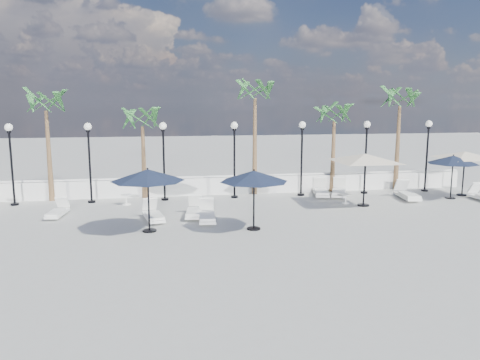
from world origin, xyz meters
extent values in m
plane|color=#9D9D98|center=(0.00, 0.00, 0.00)|extent=(100.00, 100.00, 0.00)
cube|color=silver|center=(0.00, 7.50, 0.45)|extent=(26.00, 0.30, 0.90)
cube|color=silver|center=(0.00, 7.50, 0.97)|extent=(26.00, 0.12, 0.08)
cylinder|color=black|center=(-10.50, 6.50, 0.05)|extent=(0.36, 0.36, 0.10)
cylinder|color=black|center=(-10.50, 6.50, 1.75)|extent=(0.10, 0.10, 3.50)
cylinder|color=black|center=(-10.50, 6.50, 3.45)|extent=(0.18, 0.18, 0.10)
sphere|color=white|center=(-10.50, 6.50, 3.66)|extent=(0.36, 0.36, 0.36)
cylinder|color=black|center=(-7.00, 6.50, 0.05)|extent=(0.36, 0.36, 0.10)
cylinder|color=black|center=(-7.00, 6.50, 1.75)|extent=(0.10, 0.10, 3.50)
cylinder|color=black|center=(-7.00, 6.50, 3.45)|extent=(0.18, 0.18, 0.10)
sphere|color=white|center=(-7.00, 6.50, 3.66)|extent=(0.36, 0.36, 0.36)
cylinder|color=black|center=(-3.50, 6.50, 0.05)|extent=(0.36, 0.36, 0.10)
cylinder|color=black|center=(-3.50, 6.50, 1.75)|extent=(0.10, 0.10, 3.50)
cylinder|color=black|center=(-3.50, 6.50, 3.45)|extent=(0.18, 0.18, 0.10)
sphere|color=white|center=(-3.50, 6.50, 3.66)|extent=(0.36, 0.36, 0.36)
cylinder|color=black|center=(0.00, 6.50, 0.05)|extent=(0.36, 0.36, 0.10)
cylinder|color=black|center=(0.00, 6.50, 1.75)|extent=(0.10, 0.10, 3.50)
cylinder|color=black|center=(0.00, 6.50, 3.45)|extent=(0.18, 0.18, 0.10)
sphere|color=white|center=(0.00, 6.50, 3.66)|extent=(0.36, 0.36, 0.36)
cylinder|color=black|center=(3.50, 6.50, 0.05)|extent=(0.36, 0.36, 0.10)
cylinder|color=black|center=(3.50, 6.50, 1.75)|extent=(0.10, 0.10, 3.50)
cylinder|color=black|center=(3.50, 6.50, 3.45)|extent=(0.18, 0.18, 0.10)
sphere|color=white|center=(3.50, 6.50, 3.66)|extent=(0.36, 0.36, 0.36)
cylinder|color=black|center=(7.00, 6.50, 0.05)|extent=(0.36, 0.36, 0.10)
cylinder|color=black|center=(7.00, 6.50, 1.75)|extent=(0.10, 0.10, 3.50)
cylinder|color=black|center=(7.00, 6.50, 3.45)|extent=(0.18, 0.18, 0.10)
sphere|color=white|center=(7.00, 6.50, 3.66)|extent=(0.36, 0.36, 0.36)
cylinder|color=black|center=(10.50, 6.50, 0.05)|extent=(0.36, 0.36, 0.10)
cylinder|color=black|center=(10.50, 6.50, 1.75)|extent=(0.10, 0.10, 3.50)
cylinder|color=black|center=(10.50, 6.50, 3.45)|extent=(0.18, 0.18, 0.10)
sphere|color=white|center=(10.50, 6.50, 3.66)|extent=(0.36, 0.36, 0.36)
cone|color=brown|center=(-9.00, 7.30, 2.20)|extent=(0.28, 0.28, 4.40)
cone|color=brown|center=(-4.50, 7.30, 1.80)|extent=(0.28, 0.28, 3.60)
cone|color=brown|center=(1.20, 7.30, 2.50)|extent=(0.28, 0.28, 5.00)
cone|color=brown|center=(5.50, 7.30, 1.90)|extent=(0.28, 0.28, 3.80)
cone|color=brown|center=(9.20, 7.30, 2.30)|extent=(0.28, 0.28, 4.60)
cube|color=white|center=(-4.00, 2.49, 0.15)|extent=(1.00, 1.99, 0.10)
cube|color=white|center=(-3.95, 2.24, 0.27)|extent=(0.84, 1.38, 0.10)
cube|color=white|center=(-4.15, 3.25, 0.54)|extent=(0.67, 0.56, 0.60)
cube|color=white|center=(-8.03, 3.83, 0.14)|extent=(0.76, 1.74, 0.09)
cube|color=white|center=(-8.05, 3.61, 0.24)|extent=(0.66, 1.19, 0.09)
cube|color=white|center=(-7.95, 4.51, 0.47)|extent=(0.57, 0.46, 0.53)
cube|color=white|center=(-2.30, 2.88, 0.15)|extent=(0.89, 1.98, 0.10)
cube|color=white|center=(-2.33, 2.62, 0.27)|extent=(0.76, 1.36, 0.10)
cube|color=white|center=(-2.20, 3.64, 0.54)|extent=(0.65, 0.53, 0.60)
cube|color=white|center=(-1.84, 2.00, 0.16)|extent=(0.79, 2.01, 0.11)
cube|color=white|center=(-1.86, 1.74, 0.28)|extent=(0.71, 1.37, 0.11)
cube|color=white|center=(-1.79, 2.80, 0.55)|extent=(0.65, 0.51, 0.62)
cube|color=white|center=(4.48, 6.20, 0.17)|extent=(1.14, 2.15, 0.11)
cube|color=white|center=(4.41, 5.93, 0.29)|extent=(0.95, 1.49, 0.11)
cube|color=white|center=(4.67, 7.01, 0.57)|extent=(0.74, 0.62, 0.64)
cube|color=white|center=(5.38, 6.00, 0.17)|extent=(1.43, 2.17, 0.11)
cube|color=white|center=(5.28, 5.74, 0.29)|extent=(1.13, 1.53, 0.11)
cube|color=white|center=(5.71, 6.77, 0.58)|extent=(0.78, 0.70, 0.64)
cube|color=white|center=(11.96, 4.34, 0.55)|extent=(0.64, 0.50, 0.61)
cube|color=white|center=(8.46, 4.68, 0.17)|extent=(1.01, 2.16, 0.11)
cube|color=white|center=(8.42, 4.41, 0.29)|extent=(0.86, 1.49, 0.11)
cube|color=white|center=(8.59, 5.52, 0.59)|extent=(0.72, 0.59, 0.65)
cylinder|color=white|center=(-5.30, 5.74, 0.01)|extent=(0.39, 0.39, 0.03)
cylinder|color=white|center=(-5.30, 5.74, 0.23)|extent=(0.06, 0.06, 0.46)
cylinder|color=white|center=(-5.30, 5.74, 0.47)|extent=(0.50, 0.50, 0.03)
cylinder|color=white|center=(5.06, 4.29, 0.01)|extent=(0.36, 0.36, 0.03)
cylinder|color=white|center=(5.06, 4.29, 0.22)|extent=(0.05, 0.05, 0.43)
cylinder|color=white|center=(5.06, 4.29, 0.44)|extent=(0.47, 0.47, 0.03)
cylinder|color=black|center=(-4.12, 0.85, 0.03)|extent=(0.53, 0.53, 0.06)
cylinder|color=black|center=(-4.12, 0.85, 1.16)|extent=(0.07, 0.07, 2.32)
cone|color=black|center=(-4.12, 0.85, 2.15)|extent=(2.75, 2.75, 0.43)
sphere|color=black|center=(-4.12, 0.85, 2.39)|extent=(0.08, 0.08, 0.08)
cylinder|color=black|center=(-0.20, 0.48, 0.03)|extent=(0.52, 0.52, 0.06)
cylinder|color=black|center=(-0.20, 0.48, 1.11)|extent=(0.07, 0.07, 2.23)
cone|color=black|center=(-0.20, 0.48, 2.06)|extent=(2.60, 2.60, 0.42)
sphere|color=black|center=(-0.20, 0.48, 2.29)|extent=(0.07, 0.07, 0.07)
cylinder|color=black|center=(10.73, 4.51, 0.03)|extent=(0.50, 0.50, 0.05)
cylinder|color=black|center=(10.73, 4.51, 1.07)|extent=(0.06, 0.06, 2.13)
cone|color=black|center=(10.73, 4.51, 1.97)|extent=(2.49, 2.49, 0.40)
sphere|color=black|center=(10.73, 4.51, 2.20)|extent=(0.07, 0.07, 0.07)
cylinder|color=black|center=(5.68, 3.66, 0.03)|extent=(0.55, 0.55, 0.06)
cylinder|color=black|center=(5.68, 3.66, 1.21)|extent=(0.07, 0.07, 2.43)
pyramid|color=beige|center=(5.68, 3.66, 2.45)|extent=(5.37, 5.37, 0.37)
cylinder|color=black|center=(11.77, 5.09, 0.03)|extent=(0.53, 0.53, 0.06)
cylinder|color=black|center=(11.77, 5.09, 1.14)|extent=(0.07, 0.07, 2.27)
pyramid|color=beige|center=(11.77, 5.09, 2.30)|extent=(4.94, 4.94, 0.35)
camera|label=1|loc=(-3.59, -16.51, 4.83)|focal=35.00mm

